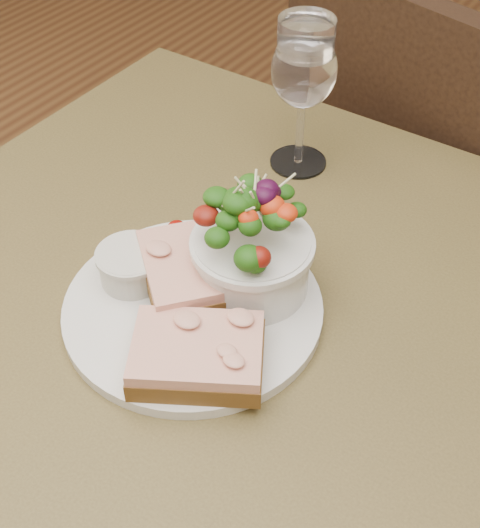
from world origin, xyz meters
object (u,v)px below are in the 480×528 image
Objects in this scene: ramekin at (131,264)px; wine_glass at (304,74)px; sandwich_front at (197,355)px; sandwich_back at (187,271)px; chair_far at (423,279)px; dinner_plate at (193,308)px; cafe_table at (223,373)px; salad_bowl at (252,242)px.

wine_glass is (0.03, 0.28, 0.09)m from ramekin.
ramekin is (-0.12, 0.05, 0.00)m from sandwich_front.
chair_far is at bearing 124.89° from sandwich_back.
wine_glass reaches higher than sandwich_front.
sandwich_back is 2.15× the size of ramekin.
ramekin is (-0.12, -0.65, 0.49)m from chair_far.
wine_glass is at bearing 98.94° from dinner_plate.
dinner_plate is 0.04m from sandwich_back.
chair_far is at bearing 87.92° from cafe_table.
dinner_plate is 3.96× the size of ramekin.
wine_glass is at bearing 90.14° from chair_far.
cafe_table is at bearing 40.30° from dinner_plate.
ramekin is (-0.09, -0.02, 0.13)m from cafe_table.
ramekin reaches higher than sandwich_front.
salad_bowl reaches higher than sandwich_back.
sandwich_front reaches higher than dinner_plate.
salad_bowl is (-0.02, 0.11, 0.04)m from sandwich_front.
ramekin is at bearing 93.38° from chair_far.
dinner_plate is at bearing -139.70° from cafe_table.
salad_bowl is at bearing 102.51° from chair_far.
dinner_plate is 1.47× the size of wine_glass.
chair_far reaches higher than cafe_table.
sandwich_back reaches higher than dinner_plate.
ramekin reaches higher than dinner_plate.
chair_far is 3.49× the size of dinner_plate.
sandwich_back is 1.10× the size of salad_bowl.
chair_far reaches higher than sandwich_front.
salad_bowl is 0.24m from wine_glass.
sandwich_back is 0.07m from salad_bowl.
cafe_table is at bearing -75.84° from wine_glass.
dinner_plate is at bearing -81.06° from wine_glass.
dinner_plate is at bearing 4.51° from ramekin.
sandwich_front is at bearing 104.02° from chair_far.
dinner_plate is at bearing 99.79° from sandwich_front.
sandwich_front is 0.10m from sandwich_back.
chair_far is at bearing 60.07° from sandwich_front.
chair_far is 0.79m from salad_bowl.
ramekin reaches higher than cafe_table.
cafe_table is 5.72× the size of sandwich_back.
wine_glass reaches higher than sandwich_back.
dinner_plate is (-0.04, -0.65, 0.46)m from chair_far.
chair_far is 13.84× the size of ramekin.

